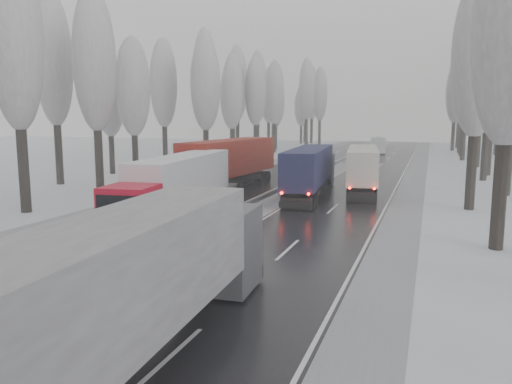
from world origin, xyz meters
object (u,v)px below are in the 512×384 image
Objects in this scene: truck_red_red at (225,162)px; truck_blue_box at (311,168)px; truck_cream_box at (363,166)px; truck_red_white at (178,183)px; box_truck_distant at (378,145)px; truck_grey_tarp at (127,285)px.

truck_blue_box is at bearing 4.32° from truck_red_red.
truck_red_white reaches higher than truck_cream_box.
truck_red_red is (-7.86, -54.08, 1.12)m from box_truck_distant.
truck_red_white is 12.81m from truck_red_red.
truck_red_red is at bearing 105.37° from truck_grey_tarp.
truck_red_red is at bearing -105.43° from box_truck_distant.
truck_blue_box is 1.92× the size of box_truck_distant.
truck_blue_box is at bearing -137.10° from truck_cream_box.
truck_grey_tarp is 19.67m from truck_red_white.
truck_blue_box is (-2.50, 30.58, -0.05)m from truck_grey_tarp.
box_truck_distant is (-3.60, 49.58, -0.75)m from truck_cream_box.
box_truck_distant is 66.97m from truck_red_white.
truck_cream_box is at bearing 25.33° from truck_red_red.
truck_grey_tarp is 1.02× the size of truck_blue_box.
truck_red_white reaches higher than box_truck_distant.
truck_blue_box reaches higher than box_truck_distant.
truck_red_white is at bearing 111.38° from truck_grey_tarp.
truck_red_red is (-11.46, -4.50, 0.37)m from truck_cream_box.
truck_blue_box is at bearing -97.28° from box_truck_distant.
box_truck_distant is at bearing 77.75° from truck_red_white.
truck_red_red is at bearing 175.24° from truck_blue_box.
truck_cream_box is at bearing 53.98° from truck_red_white.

